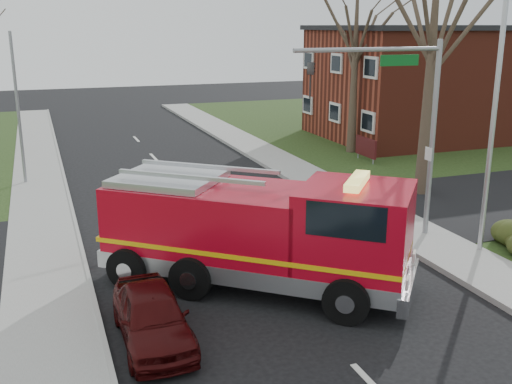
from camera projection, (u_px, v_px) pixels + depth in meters
name	position (u px, v px, depth m)	size (l,w,h in m)	color
ground	(270.00, 278.00, 17.71)	(120.00, 120.00, 0.00)	black
sidewalk_right	(444.00, 250.00, 19.75)	(2.40, 80.00, 0.15)	gray
sidewalk_left	(49.00, 309.00, 15.62)	(2.40, 80.00, 0.15)	gray
brick_building	(438.00, 82.00, 39.33)	(15.40, 10.40, 7.25)	maroon
health_center_sign	(366.00, 147.00, 32.27)	(0.12, 2.00, 1.40)	#410F11
bare_tree_near	(434.00, 21.00, 24.31)	(6.00, 6.00, 12.00)	#3B2F23
bare_tree_far	(356.00, 39.00, 33.19)	(5.25, 5.25, 10.50)	#3B2F23
traffic_signal_mast	(402.00, 105.00, 19.54)	(5.29, 0.18, 6.80)	gray
streetlight_pole	(492.00, 115.00, 18.41)	(1.48, 0.16, 8.40)	#B7BABF
utility_pole_far	(18.00, 111.00, 27.15)	(0.14, 0.14, 7.00)	gray
fire_engine	(260.00, 234.00, 16.82)	(8.40, 7.64, 3.43)	#AD081A
parked_car_maroon	(152.00, 316.00, 14.01)	(1.56, 3.87, 1.32)	#370809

